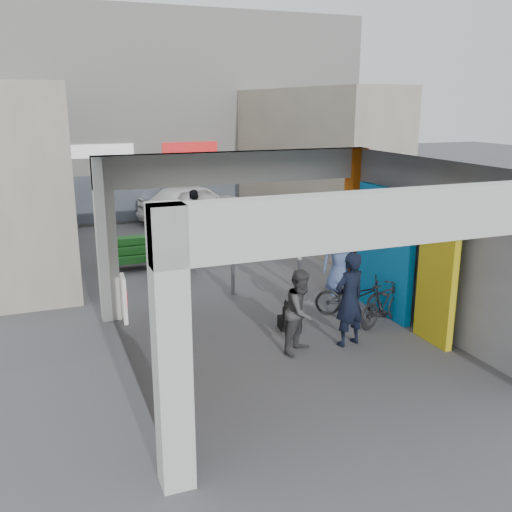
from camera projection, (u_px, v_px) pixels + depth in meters
name	position (u px, v px, depth m)	size (l,w,h in m)	color
ground	(274.00, 331.00, 11.71)	(90.00, 90.00, 0.00)	#525256
arcade_canopy	(319.00, 228.00, 10.56)	(6.40, 6.45, 6.40)	beige
far_building	(141.00, 116.00, 23.25)	(18.00, 4.08, 8.00)	silver
plaza_bldg_left	(26.00, 177.00, 16.23)	(2.00, 9.00, 5.00)	#AAA08D
plaza_bldg_right	(310.00, 165.00, 19.38)	(2.00, 9.00, 5.00)	#AAA08D
bollard_left	(171.00, 284.00, 13.26)	(0.09, 0.09, 0.91)	gray
bollard_center	(233.00, 278.00, 13.90)	(0.09, 0.09, 0.81)	gray
bollard_right	(299.00, 274.00, 14.18)	(0.09, 0.09, 0.82)	gray
advert_board_near	(169.00, 389.00, 8.33)	(0.21, 0.55, 1.00)	silver
advert_board_far	(124.00, 298.00, 12.17)	(0.13, 0.55, 1.00)	silver
cafe_set	(171.00, 266.00, 15.28)	(1.46, 1.18, 0.88)	#98989D
produce_stand	(132.00, 257.00, 16.03)	(1.34, 0.72, 0.88)	black
crate_stack	(199.00, 240.00, 18.26)	(0.51, 0.43, 0.56)	#1B6021
border_collie	(287.00, 318.00, 11.70)	(0.26, 0.50, 0.70)	black
man_with_dog	(349.00, 299.00, 10.86)	(0.67, 0.44, 1.85)	black
man_back_turned	(301.00, 311.00, 10.59)	(0.78, 0.61, 1.60)	#444447
man_elderly	(340.00, 259.00, 13.84)	(0.85, 0.55, 1.74)	#5B75B1
man_crates	(195.00, 222.00, 17.48)	(1.17, 0.49, 2.00)	black
bicycle_front	(354.00, 296.00, 12.46)	(0.59, 1.70, 0.89)	black
bicycle_rear	(384.00, 304.00, 11.96)	(0.43, 1.52, 0.91)	black
white_van	(194.00, 202.00, 22.35)	(1.78, 4.43, 1.51)	white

